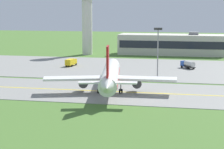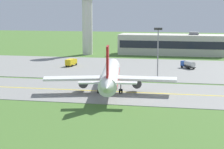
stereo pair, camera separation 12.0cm
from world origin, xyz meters
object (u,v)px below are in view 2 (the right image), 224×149
object	(u,v)px
apron_light_mast	(158,46)
airplane_lead	(110,76)
service_truck_baggage	(188,64)
service_truck_fuel	(71,62)
control_tower	(87,14)

from	to	relation	value
apron_light_mast	airplane_lead	bearing A→B (deg)	-110.17
service_truck_baggage	service_truck_fuel	distance (m)	40.45
service_truck_baggage	control_tower	size ratio (longest dim) A/B	0.20
airplane_lead	service_truck_fuel	size ratio (longest dim) A/B	6.38
airplane_lead	control_tower	xyz separation A→B (m)	(-27.57, 80.24, 13.36)
service_truck_fuel	apron_light_mast	xyz separation A→B (m)	(32.25, -17.91, 7.79)
service_truck_baggage	service_truck_fuel	xyz separation A→B (m)	(-40.37, -2.56, -0.00)
service_truck_fuel	apron_light_mast	size ratio (longest dim) A/B	0.42
service_truck_baggage	apron_light_mast	distance (m)	23.35
control_tower	apron_light_mast	world-z (taller)	control_tower
airplane_lead	service_truck_baggage	xyz separation A→B (m)	(17.11, 44.95, -2.60)
service_truck_baggage	airplane_lead	bearing A→B (deg)	-110.84
airplane_lead	service_truck_baggage	distance (m)	48.16
airplane_lead	service_truck_baggage	world-z (taller)	airplane_lead
control_tower	apron_light_mast	bearing A→B (deg)	-56.75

